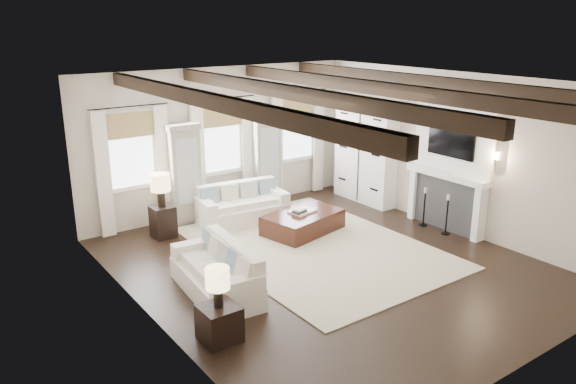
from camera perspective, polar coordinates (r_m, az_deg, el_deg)
ground at (r=10.02m, az=4.09°, el=-7.43°), size 7.50×7.50×0.00m
room_shell at (r=10.53m, az=4.32°, el=4.64°), size 6.54×7.54×3.22m
area_rug at (r=10.74m, az=2.81°, el=-5.61°), size 3.61×4.98×0.02m
sofa_back at (r=12.07m, az=-4.74°, el=-1.45°), size 1.98×1.07×0.81m
sofa_left at (r=9.00m, az=-7.00°, el=-8.22°), size 1.04×1.96×0.81m
ottoman at (r=11.42m, az=1.52°, el=-3.12°), size 1.74×1.29×0.41m
tray at (r=11.39m, az=1.47°, el=-1.96°), size 0.57×0.48×0.04m
book_lower at (r=11.25m, az=1.15°, el=-1.99°), size 0.30×0.25×0.04m
book_upper at (r=11.25m, az=1.21°, el=-1.80°), size 0.25×0.21×0.03m
side_table_front at (r=7.81m, az=-6.99°, el=-13.08°), size 0.50×0.50×0.50m
lamp_front at (r=7.51m, az=-7.17°, el=-8.92°), size 0.33×0.33×0.56m
side_table_back at (r=11.41m, az=-12.57°, el=-2.95°), size 0.43×0.43×0.64m
lamp_back at (r=11.17m, az=-12.83°, el=0.76°), size 0.38×0.38×0.66m
candlestick_near at (r=11.72m, az=15.82°, el=-2.54°), size 0.17×0.17×0.83m
candlestick_far at (r=12.06m, az=13.65°, el=-1.80°), size 0.17×0.17×0.83m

